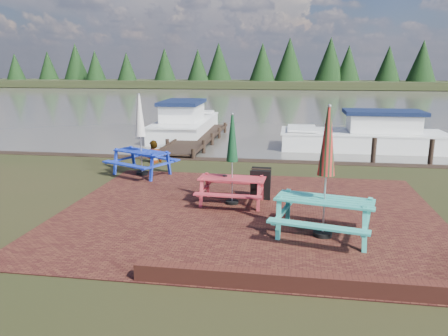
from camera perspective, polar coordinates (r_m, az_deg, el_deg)
ground at (r=9.65m, az=2.52°, el=-7.86°), size 120.00×120.00×0.00m
paving at (r=10.58m, az=3.13°, el=-5.89°), size 9.00×7.50×0.02m
brick_wall at (r=7.42m, az=17.54°, el=-13.97°), size 6.21×1.79×0.30m
water at (r=46.10m, az=7.69°, el=8.73°), size 120.00×60.00×0.02m
far_treeline at (r=74.96m, az=8.30°, el=12.88°), size 120.00×10.00×8.10m
picnic_table_teal at (r=9.10m, az=13.03°, el=-3.20°), size 2.28×2.12×2.71m
picnic_table_red at (r=11.03m, az=1.07°, el=-0.73°), size 1.73×1.55×2.31m
picnic_table_blue at (r=14.31m, az=-10.78°, el=2.67°), size 2.41×2.31×2.60m
chalkboard at (r=11.53m, az=4.80°, el=-2.09°), size 0.53×0.52×0.84m
jetty at (r=20.99m, az=-3.58°, el=3.96°), size 1.76×9.08×1.00m
boat_jetty at (r=23.47m, az=-5.05°, el=5.70°), size 2.78×7.42×2.13m
boat_near at (r=20.47m, az=18.03°, el=3.86°), size 7.15×2.49×1.94m
person at (r=16.10m, az=-9.25°, el=3.55°), size 0.68×0.53×1.64m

